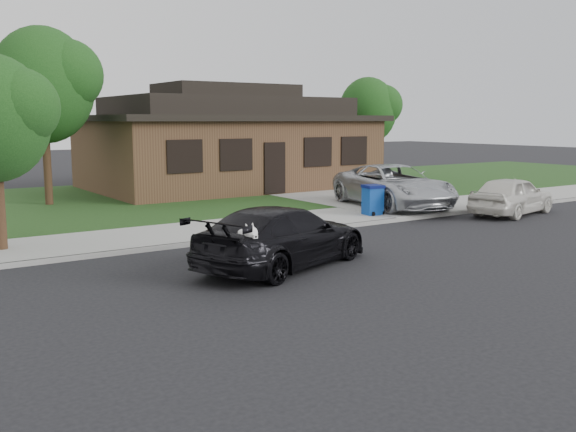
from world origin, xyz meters
TOP-DOWN VIEW (x-y plane):
  - ground at (0.00, 0.00)m, footprint 120.00×120.00m
  - sidewalk at (0.00, 5.00)m, footprint 60.00×3.00m
  - curb at (0.00, 3.50)m, footprint 60.00×0.12m
  - lawn at (0.00, 13.00)m, footprint 60.00×13.00m
  - driveway at (6.00, 10.00)m, footprint 4.50×13.00m
  - sedan at (-2.68, 0.25)m, footprint 5.01×3.38m
  - minivan at (5.48, 5.49)m, footprint 3.42×5.69m
  - white_compact at (8.06, 2.47)m, footprint 4.07×2.29m
  - recycling_bin at (3.64, 4.50)m, footprint 0.68×0.68m
  - house at (4.00, 15.00)m, footprint 12.60×8.60m
  - tree_0 at (-4.34, 12.88)m, footprint 3.78×3.60m
  - tree_1 at (12.14, 14.40)m, footprint 3.15×3.00m

SIDE VIEW (x-z plane):
  - ground at x=0.00m, z-range 0.00..0.00m
  - sidewalk at x=0.00m, z-range 0.00..0.12m
  - curb at x=0.00m, z-range 0.00..0.12m
  - lawn at x=0.00m, z-range 0.00..0.13m
  - driveway at x=6.00m, z-range 0.00..0.14m
  - recycling_bin at x=3.64m, z-range 0.13..1.10m
  - white_compact at x=8.06m, z-range 0.00..1.31m
  - sedan at x=-2.68m, z-range 0.00..1.35m
  - minivan at x=5.48m, z-range 0.14..1.62m
  - house at x=4.00m, z-range -0.19..4.46m
  - tree_1 at x=12.14m, z-range 1.09..6.34m
  - tree_0 at x=-4.34m, z-range 1.31..7.65m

